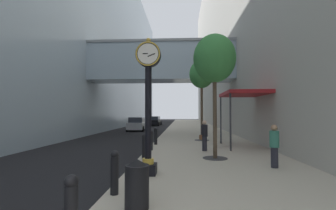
{
  "coord_description": "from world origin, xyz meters",
  "views": [
    {
      "loc": [
        1.96,
        -1.36,
        2.18
      ],
      "look_at": [
        1.03,
        14.45,
        2.7
      ],
      "focal_mm": 25.43,
      "sensor_mm": 36.0,
      "label": 1
    }
  ],
  "objects_px": {
    "bollard_nearest": "(71,209)",
    "car_black_mid": "(155,121)",
    "car_silver_near": "(137,124)",
    "street_tree_near": "(214,59)",
    "trash_bin": "(137,183)",
    "pedestrian_walking": "(204,135)",
    "street_tree_mid_near": "(202,75)",
    "pedestrian_by_clock": "(274,145)",
    "bollard_fourth": "(144,146)",
    "bollard_fifth": "(151,140)",
    "bollard_sixth": "(156,136)",
    "bollard_second": "(115,171)",
    "street_clock": "(148,99)"
  },
  "relations": [
    {
      "from": "bollard_sixth",
      "to": "pedestrian_by_clock",
      "type": "xyz_separation_m",
      "value": [
        5.14,
        -6.2,
        0.27
      ]
    },
    {
      "from": "bollard_second",
      "to": "car_black_mid",
      "type": "height_order",
      "value": "car_black_mid"
    },
    {
      "from": "pedestrian_walking",
      "to": "car_black_mid",
      "type": "relative_size",
      "value": 0.34
    },
    {
      "from": "pedestrian_walking",
      "to": "bollard_sixth",
      "type": "bearing_deg",
      "value": 140.34
    },
    {
      "from": "trash_bin",
      "to": "car_black_mid",
      "type": "height_order",
      "value": "car_black_mid"
    },
    {
      "from": "bollard_sixth",
      "to": "street_tree_mid_near",
      "type": "bearing_deg",
      "value": 38.84
    },
    {
      "from": "bollard_nearest",
      "to": "bollard_second",
      "type": "height_order",
      "value": "same"
    },
    {
      "from": "trash_bin",
      "to": "pedestrian_walking",
      "type": "bearing_deg",
      "value": 74.52
    },
    {
      "from": "bollard_nearest",
      "to": "car_silver_near",
      "type": "relative_size",
      "value": 0.26
    },
    {
      "from": "street_tree_mid_near",
      "to": "pedestrian_by_clock",
      "type": "distance_m",
      "value": 9.84
    },
    {
      "from": "car_black_mid",
      "to": "pedestrian_walking",
      "type": "bearing_deg",
      "value": -78.03
    },
    {
      "from": "street_tree_mid_near",
      "to": "trash_bin",
      "type": "distance_m",
      "value": 13.72
    },
    {
      "from": "street_clock",
      "to": "bollard_nearest",
      "type": "relative_size",
      "value": 4.17
    },
    {
      "from": "bollard_nearest",
      "to": "bollard_second",
      "type": "distance_m",
      "value": 2.35
    },
    {
      "from": "street_clock",
      "to": "street_tree_near",
      "type": "bearing_deg",
      "value": 48.41
    },
    {
      "from": "street_clock",
      "to": "bollard_second",
      "type": "bearing_deg",
      "value": -106.29
    },
    {
      "from": "trash_bin",
      "to": "pedestrian_walking",
      "type": "distance_m",
      "value": 8.13
    },
    {
      "from": "bollard_second",
      "to": "street_tree_mid_near",
      "type": "distance_m",
      "value": 13.09
    },
    {
      "from": "car_black_mid",
      "to": "pedestrian_by_clock",
      "type": "bearing_deg",
      "value": -75.56
    },
    {
      "from": "bollard_second",
      "to": "car_silver_near",
      "type": "relative_size",
      "value": 0.26
    },
    {
      "from": "bollard_fourth",
      "to": "pedestrian_by_clock",
      "type": "relative_size",
      "value": 0.68
    },
    {
      "from": "bollard_fifth",
      "to": "bollard_nearest",
      "type": "bearing_deg",
      "value": -90.0
    },
    {
      "from": "bollard_fourth",
      "to": "car_silver_near",
      "type": "height_order",
      "value": "car_silver_near"
    },
    {
      "from": "bollard_fourth",
      "to": "pedestrian_by_clock",
      "type": "bearing_deg",
      "value": -16.28
    },
    {
      "from": "trash_bin",
      "to": "street_tree_near",
      "type": "bearing_deg",
      "value": 66.86
    },
    {
      "from": "bollard_fifth",
      "to": "bollard_sixth",
      "type": "bearing_deg",
      "value": 90.0
    },
    {
      "from": "bollard_fifth",
      "to": "bollard_sixth",
      "type": "height_order",
      "value": "same"
    },
    {
      "from": "bollard_fifth",
      "to": "street_tree_mid_near",
      "type": "bearing_deg",
      "value": 57.08
    },
    {
      "from": "street_tree_mid_near",
      "to": "bollard_fifth",
      "type": "bearing_deg",
      "value": -122.92
    },
    {
      "from": "bollard_fifth",
      "to": "pedestrian_by_clock",
      "type": "xyz_separation_m",
      "value": [
        5.14,
        -3.85,
        0.27
      ]
    },
    {
      "from": "bollard_nearest",
      "to": "pedestrian_walking",
      "type": "xyz_separation_m",
      "value": [
        2.9,
        9.34,
        0.29
      ]
    },
    {
      "from": "pedestrian_walking",
      "to": "car_silver_near",
      "type": "bearing_deg",
      "value": 112.86
    },
    {
      "from": "street_tree_near",
      "to": "pedestrian_walking",
      "type": "xyz_separation_m",
      "value": [
        -0.28,
        2.1,
        -3.6
      ]
    },
    {
      "from": "bollard_second",
      "to": "pedestrian_walking",
      "type": "bearing_deg",
      "value": 67.49
    },
    {
      "from": "pedestrian_walking",
      "to": "car_black_mid",
      "type": "bearing_deg",
      "value": 101.97
    },
    {
      "from": "bollard_fifth",
      "to": "car_silver_near",
      "type": "bearing_deg",
      "value": 103.49
    },
    {
      "from": "bollard_nearest",
      "to": "bollard_fifth",
      "type": "bearing_deg",
      "value": 90.0
    },
    {
      "from": "bollard_nearest",
      "to": "bollard_fourth",
      "type": "relative_size",
      "value": 1.0
    },
    {
      "from": "street_tree_near",
      "to": "trash_bin",
      "type": "distance_m",
      "value": 7.36
    },
    {
      "from": "bollard_fifth",
      "to": "pedestrian_walking",
      "type": "distance_m",
      "value": 2.91
    },
    {
      "from": "bollard_fifth",
      "to": "bollard_sixth",
      "type": "xyz_separation_m",
      "value": [
        0.0,
        2.35,
        0.0
      ]
    },
    {
      "from": "street_clock",
      "to": "bollard_fifth",
      "type": "bearing_deg",
      "value": 96.39
    },
    {
      "from": "bollard_nearest",
      "to": "street_tree_mid_near",
      "type": "bearing_deg",
      "value": 77.48
    },
    {
      "from": "street_tree_near",
      "to": "car_silver_near",
      "type": "distance_m",
      "value": 19.67
    },
    {
      "from": "bollard_nearest",
      "to": "pedestrian_walking",
      "type": "relative_size",
      "value": 0.67
    },
    {
      "from": "bollard_fourth",
      "to": "street_tree_mid_near",
      "type": "height_order",
      "value": "street_tree_mid_near"
    },
    {
      "from": "bollard_nearest",
      "to": "car_silver_near",
      "type": "xyz_separation_m",
      "value": [
        -3.8,
        25.22,
        0.09
      ]
    },
    {
      "from": "trash_bin",
      "to": "car_black_mid",
      "type": "bearing_deg",
      "value": 95.98
    },
    {
      "from": "bollard_nearest",
      "to": "car_black_mid",
      "type": "height_order",
      "value": "car_black_mid"
    },
    {
      "from": "street_clock",
      "to": "street_tree_near",
      "type": "relative_size",
      "value": 0.81
    }
  ]
}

